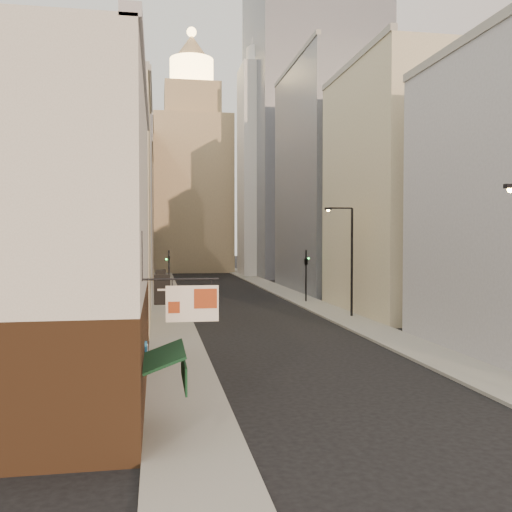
% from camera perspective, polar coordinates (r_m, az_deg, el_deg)
% --- Properties ---
extents(ground, '(360.00, 360.00, 0.00)m').
position_cam_1_polar(ground, '(17.30, 17.76, -19.07)').
color(ground, black).
rests_on(ground, ground).
extents(sidewalk_left, '(3.00, 140.00, 0.15)m').
position_cam_1_polar(sidewalk_left, '(69.57, -9.02, -3.21)').
color(sidewalk_left, '#9B998C').
rests_on(sidewalk_left, ground).
extents(sidewalk_right, '(3.00, 140.00, 0.15)m').
position_cam_1_polar(sidewalk_right, '(70.96, 1.55, -3.09)').
color(sidewalk_right, '#9B998C').
rests_on(sidewalk_right, ground).
extents(near_building_left, '(8.30, 23.04, 12.30)m').
position_cam_1_polar(near_building_left, '(23.54, -18.30, 1.42)').
color(near_building_left, '#4E301C').
rests_on(near_building_left, ground).
extents(left_bldg_beige, '(8.00, 12.00, 16.00)m').
position_cam_1_polar(left_bldg_beige, '(40.58, -16.24, 4.36)').
color(left_bldg_beige, tan).
rests_on(left_bldg_beige, ground).
extents(left_bldg_grey, '(8.00, 16.00, 20.00)m').
position_cam_1_polar(left_bldg_grey, '(56.60, -14.47, 5.66)').
color(left_bldg_grey, '#9A999E').
rests_on(left_bldg_grey, ground).
extents(left_bldg_tan, '(8.00, 18.00, 17.00)m').
position_cam_1_polar(left_bldg_tan, '(74.46, -13.36, 3.58)').
color(left_bldg_tan, '#9F8764').
rests_on(left_bldg_tan, ground).
extents(left_bldg_wingrid, '(8.00, 20.00, 24.00)m').
position_cam_1_polar(left_bldg_wingrid, '(94.58, -12.65, 5.32)').
color(left_bldg_wingrid, gray).
rests_on(left_bldg_wingrid, ground).
extents(right_bldg_beige, '(8.00, 16.00, 20.00)m').
position_cam_1_polar(right_bldg_beige, '(48.57, 13.95, 6.31)').
color(right_bldg_beige, tan).
rests_on(right_bldg_beige, ground).
extents(right_bldg_wingrid, '(8.00, 20.00, 26.00)m').
position_cam_1_polar(right_bldg_wingrid, '(67.55, 7.03, 7.62)').
color(right_bldg_wingrid, gray).
rests_on(right_bldg_wingrid, ground).
extents(highrise, '(21.00, 23.00, 51.20)m').
position_cam_1_polar(highrise, '(97.74, 5.60, 13.32)').
color(highrise, gray).
rests_on(highrise, ground).
extents(clock_tower, '(14.00, 14.00, 44.90)m').
position_cam_1_polar(clock_tower, '(107.11, -6.41, 7.96)').
color(clock_tower, '#9F8764').
rests_on(clock_tower, ground).
extents(white_tower, '(8.00, 8.00, 41.50)m').
position_cam_1_polar(white_tower, '(94.77, 0.86, 9.37)').
color(white_tower, silver).
rests_on(white_tower, ground).
extents(streetlamp_mid, '(2.22, 0.31, 8.48)m').
position_cam_1_polar(streetlamp_mid, '(44.23, 9.29, 0.10)').
color(streetlamp_mid, black).
rests_on(streetlamp_mid, ground).
extents(traffic_light_left, '(0.58, 0.51, 5.00)m').
position_cam_1_polar(traffic_light_left, '(52.75, -8.69, -1.03)').
color(traffic_light_left, black).
rests_on(traffic_light_left, ground).
extents(traffic_light_right, '(0.68, 0.68, 5.00)m').
position_cam_1_polar(traffic_light_right, '(54.21, 5.02, -0.65)').
color(traffic_light_right, black).
rests_on(traffic_light_right, ground).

